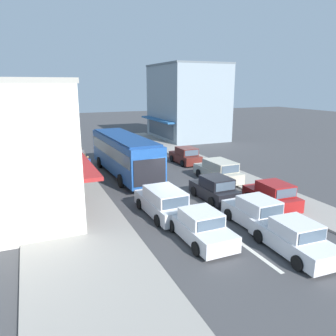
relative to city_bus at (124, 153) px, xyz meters
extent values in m
plane|color=#3F3F42|center=(1.68, -6.27, -1.88)|extent=(140.00, 140.00, 0.00)
cube|color=silver|center=(1.68, -2.27, -1.88)|extent=(0.20, 28.00, 0.01)
cube|color=gray|center=(-5.12, -0.27, -1.81)|extent=(5.20, 44.00, 0.14)
cube|color=gray|center=(7.88, -0.27, -1.82)|extent=(2.80, 44.00, 0.12)
cube|color=maroon|center=(-4.30, -6.37, 0.82)|extent=(1.10, 6.67, 0.20)
cube|color=#425160|center=(-4.72, -6.37, -0.48)|extent=(0.06, 5.80, 1.80)
cube|color=gray|center=(-8.52, 1.62, 1.77)|extent=(6.60, 8.15, 7.29)
cube|color=gold|center=(-4.77, 1.62, 0.82)|extent=(1.10, 7.50, 0.20)
cube|color=#425160|center=(-5.19, 1.62, -0.48)|extent=(0.06, 6.52, 1.80)
cube|color=#84939E|center=(13.18, 15.33, 2.90)|extent=(7.78, 10.44, 9.56)
cube|color=#23568E|center=(8.84, 15.33, 0.82)|extent=(1.10, 9.61, 0.20)
cube|color=#425160|center=(9.26, 15.33, -0.48)|extent=(0.06, 8.35, 1.80)
cube|color=slate|center=(13.18, 15.33, 7.80)|extent=(7.94, 10.44, 0.24)
cube|color=#1E4C99|center=(0.00, 0.01, -0.12)|extent=(2.86, 10.88, 2.70)
cube|color=#425160|center=(0.00, 0.01, 0.28)|extent=(2.88, 10.45, 0.90)
cube|color=black|center=(0.18, -5.42, -0.32)|extent=(2.25, 0.13, 1.76)
cube|color=navy|center=(0.00, 0.01, 1.29)|extent=(2.70, 10.01, 0.12)
cylinder|color=black|center=(-1.36, 3.32, -1.40)|extent=(0.29, 0.97, 0.96)
cylinder|color=black|center=(1.14, 3.40, -1.40)|extent=(0.29, 0.97, 0.96)
cylinder|color=black|center=(-1.15, -3.00, -1.40)|extent=(0.29, 0.97, 0.96)
cylinder|color=black|center=(1.35, -2.92, -1.40)|extent=(0.29, 0.97, 0.96)
cube|color=silver|center=(0.09, -12.41, -1.37)|extent=(1.77, 4.22, 0.72)
cube|color=silver|center=(0.09, -12.51, -0.71)|extent=(1.58, 1.82, 0.60)
cube|color=#425160|center=(0.08, -11.59, -0.71)|extent=(1.44, 0.08, 0.51)
cube|color=#425160|center=(0.10, -13.43, -0.71)|extent=(1.40, 0.08, 0.48)
cylinder|color=black|center=(-0.78, -11.16, -1.57)|extent=(0.19, 0.62, 0.62)
cylinder|color=black|center=(0.94, -11.14, -1.57)|extent=(0.19, 0.62, 0.62)
cylinder|color=black|center=(-0.75, -13.68, -1.57)|extent=(0.19, 0.62, 0.62)
cylinder|color=black|center=(0.97, -13.66, -1.57)|extent=(0.19, 0.62, 0.62)
cube|color=silver|center=(-0.34, -8.85, -1.36)|extent=(1.91, 4.56, 0.76)
cube|color=silver|center=(-0.33, -9.20, -0.64)|extent=(1.73, 2.65, 0.68)
cube|color=#425160|center=(-0.37, -7.88, -0.64)|extent=(1.51, 0.11, 0.58)
cube|color=#425160|center=(-0.28, -10.52, -0.64)|extent=(1.48, 0.11, 0.54)
cylinder|color=black|center=(-1.26, -7.53, -1.57)|extent=(0.20, 0.63, 0.62)
cylinder|color=black|center=(0.50, -7.47, -1.57)|extent=(0.20, 0.63, 0.62)
cylinder|color=black|center=(-1.17, -10.23, -1.57)|extent=(0.20, 0.63, 0.62)
cylinder|color=black|center=(0.59, -10.17, -1.57)|extent=(0.20, 0.63, 0.62)
cube|color=black|center=(3.62, -7.81, -1.36)|extent=(1.71, 3.73, 0.76)
cube|color=black|center=(3.63, -8.11, -0.66)|extent=(1.56, 1.93, 0.64)
cube|color=#425160|center=(3.61, -7.14, -0.66)|extent=(1.40, 0.09, 0.54)
cube|color=#425160|center=(3.65, -9.08, -0.66)|extent=(1.37, 0.09, 0.51)
cylinder|color=black|center=(2.78, -6.72, -1.57)|extent=(0.19, 0.62, 0.62)
cylinder|color=black|center=(4.42, -6.68, -1.57)|extent=(0.19, 0.62, 0.62)
cylinder|color=black|center=(2.83, -8.93, -1.57)|extent=(0.19, 0.62, 0.62)
cylinder|color=black|center=(4.46, -8.90, -1.57)|extent=(0.19, 0.62, 0.62)
cube|color=silver|center=(3.49, -12.09, -1.36)|extent=(1.69, 3.72, 0.76)
cube|color=silver|center=(3.49, -12.39, -0.66)|extent=(1.55, 1.92, 0.64)
cube|color=#425160|center=(3.48, -11.42, -0.66)|extent=(1.40, 0.08, 0.54)
cube|color=#425160|center=(3.51, -13.36, -0.66)|extent=(1.37, 0.08, 0.51)
cylinder|color=black|center=(2.65, -10.99, -1.57)|extent=(0.19, 0.62, 0.62)
cylinder|color=black|center=(4.29, -10.97, -1.57)|extent=(0.19, 0.62, 0.62)
cylinder|color=black|center=(2.68, -13.21, -1.57)|extent=(0.19, 0.62, 0.62)
cylinder|color=black|center=(4.32, -13.19, -1.57)|extent=(0.19, 0.62, 0.62)
cube|color=silver|center=(3.28, -15.07, -1.37)|extent=(1.88, 4.26, 0.72)
cube|color=silver|center=(3.27, -15.17, -0.71)|extent=(1.63, 1.86, 0.60)
cube|color=#425160|center=(3.31, -14.25, -0.71)|extent=(1.44, 0.12, 0.51)
cube|color=#425160|center=(3.24, -16.09, -0.71)|extent=(1.41, 0.12, 0.48)
cylinder|color=black|center=(2.47, -13.78, -1.57)|extent=(0.20, 0.63, 0.62)
cylinder|color=black|center=(4.18, -13.84, -1.57)|extent=(0.20, 0.63, 0.62)
cylinder|color=black|center=(2.37, -16.29, -1.57)|extent=(0.20, 0.63, 0.62)
cylinder|color=black|center=(4.09, -16.36, -1.57)|extent=(0.20, 0.63, 0.62)
cube|color=maroon|center=(6.14, -10.25, -1.36)|extent=(1.79, 3.76, 0.76)
cube|color=maroon|center=(6.13, -10.55, -0.66)|extent=(1.59, 1.96, 0.64)
cube|color=#425160|center=(6.17, -9.58, -0.66)|extent=(1.40, 0.12, 0.54)
cube|color=#425160|center=(6.09, -11.52, -0.66)|extent=(1.37, 0.11, 0.51)
cylinder|color=black|center=(5.36, -9.11, -1.57)|extent=(0.20, 0.63, 0.62)
cylinder|color=black|center=(7.00, -9.17, -1.57)|extent=(0.20, 0.63, 0.62)
cylinder|color=black|center=(5.28, -11.33, -1.57)|extent=(0.20, 0.63, 0.62)
cylinder|color=black|center=(6.91, -11.39, -1.57)|extent=(0.20, 0.63, 0.62)
cube|color=#B7B29E|center=(6.18, -4.10, -1.36)|extent=(1.85, 4.53, 0.76)
cube|color=#B7B29E|center=(6.18, -4.45, -0.64)|extent=(1.69, 2.63, 0.68)
cube|color=#425160|center=(6.16, -3.13, -0.64)|extent=(1.51, 0.09, 0.58)
cube|color=#425160|center=(6.21, -5.77, -0.64)|extent=(1.48, 0.09, 0.54)
cylinder|color=black|center=(5.27, -2.77, -1.57)|extent=(0.19, 0.62, 0.62)
cylinder|color=black|center=(7.03, -2.73, -1.57)|extent=(0.19, 0.62, 0.62)
cylinder|color=black|center=(5.32, -5.47, -1.57)|extent=(0.19, 0.62, 0.62)
cylinder|color=black|center=(7.08, -5.43, -1.57)|extent=(0.19, 0.62, 0.62)
cube|color=#561E19|center=(6.32, 1.86, -1.36)|extent=(1.73, 3.74, 0.76)
cube|color=#561E19|center=(6.33, 1.56, -0.66)|extent=(1.57, 1.94, 0.64)
cube|color=#425160|center=(6.31, 2.53, -0.66)|extent=(1.40, 0.09, 0.54)
cube|color=#425160|center=(6.35, 0.59, -0.66)|extent=(1.37, 0.09, 0.51)
cylinder|color=black|center=(5.48, 2.95, -1.57)|extent=(0.20, 0.62, 0.62)
cylinder|color=black|center=(7.12, 2.99, -1.57)|extent=(0.20, 0.62, 0.62)
cylinder|color=black|center=(5.53, 0.73, -1.57)|extent=(0.20, 0.62, 0.62)
cylinder|color=black|center=(7.17, 0.77, -1.57)|extent=(0.20, 0.62, 0.62)
cylinder|color=gray|center=(-2.51, 14.51, 0.22)|extent=(0.12, 0.12, 4.20)
cube|color=black|center=(-2.51, 14.51, 1.97)|extent=(0.24, 0.24, 0.68)
sphere|color=black|center=(-2.37, 14.51, 2.20)|extent=(0.13, 0.13, 0.13)
sphere|color=orange|center=(-2.37, 14.51, 1.98)|extent=(0.13, 0.13, 0.13)
sphere|color=black|center=(-2.37, 14.51, 1.76)|extent=(0.13, 0.13, 0.13)
cylinder|color=#333338|center=(-2.85, 4.27, -1.32)|extent=(0.14, 0.14, 0.84)
cylinder|color=#333338|center=(-2.68, 4.28, -1.32)|extent=(0.14, 0.14, 0.84)
cube|color=slate|center=(-2.76, 4.28, -0.62)|extent=(0.37, 0.23, 0.56)
sphere|color=brown|center=(-2.76, 4.28, -0.22)|extent=(0.22, 0.22, 0.22)
cylinder|color=slate|center=(-3.00, 4.27, -0.62)|extent=(0.09, 0.09, 0.54)
cylinder|color=slate|center=(-2.53, 4.28, -0.62)|extent=(0.09, 0.09, 0.54)
cube|color=brown|center=(-2.46, 4.30, -0.80)|extent=(0.11, 0.24, 0.22)
cylinder|color=#232838|center=(-2.79, 0.32, -1.32)|extent=(0.14, 0.14, 0.84)
cylinder|color=#232838|center=(-2.89, 0.47, -1.32)|extent=(0.14, 0.14, 0.84)
cube|color=#3351A8|center=(-2.84, 0.40, -0.62)|extent=(0.39, 0.42, 0.56)
sphere|color=brown|center=(-2.84, 0.40, -0.22)|extent=(0.22, 0.22, 0.22)
cylinder|color=#3351A8|center=(-2.71, 0.20, -0.62)|extent=(0.09, 0.09, 0.54)
cylinder|color=#3351A8|center=(-2.98, 0.59, -0.62)|extent=(0.09, 0.09, 0.54)
cube|color=black|center=(-3.03, 0.64, -0.80)|extent=(0.25, 0.22, 0.22)
camera|label=1|loc=(-6.88, -24.89, 5.23)|focal=35.00mm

